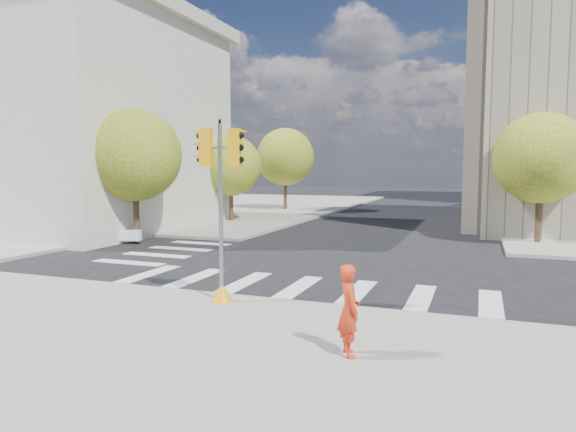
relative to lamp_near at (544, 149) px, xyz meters
The scene contains 15 objects.
ground 16.76m from the lamp_near, 119.74° to the right, with size 160.00×160.00×0.00m, color black.
sidewalk_near 26.63m from the lamp_near, 107.74° to the right, with size 30.00×14.00×0.15m, color gray.
sidewalk_far_left 30.79m from the lamp_near, 156.80° to the left, with size 28.00×40.00×0.15m, color gray.
classical_building 28.70m from the lamp_near, 167.91° to the right, with size 19.00×15.00×12.70m.
tree_lw_near 21.03m from the lamp_near, 151.61° to the right, with size 4.40×4.40×6.41m.
tree_lw_mid 18.52m from the lamp_near, behind, with size 4.00×4.00×5.77m.
tree_lw_far 21.03m from the lamp_near, 151.61° to the left, with size 4.80×4.80×6.95m.
tree_re_near 4.07m from the lamp_near, 97.13° to the right, with size 4.20×4.20×6.16m.
tree_re_mid 8.02m from the lamp_near, 93.58° to the left, with size 4.60×4.60×6.66m.
tree_re_far 20.02m from the lamp_near, 91.43° to the left, with size 4.00×4.00×5.88m.
lamp_near is the anchor object (origin of this frame).
lamp_far 14.00m from the lamp_near, 90.00° to the left, with size 0.35×0.18×8.11m.
traffic_signal 21.11m from the lamp_near, 116.07° to the right, with size 1.08×0.56×4.65m.
photographer 22.32m from the lamp_near, 103.71° to the right, with size 0.62×0.41×1.70m, color red.
planter_wall 24.13m from the lamp_near, 152.09° to the right, with size 6.00×0.40×0.50m, color white.
Camera 1 is at (4.96, -16.37, 3.58)m, focal length 32.00 mm.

